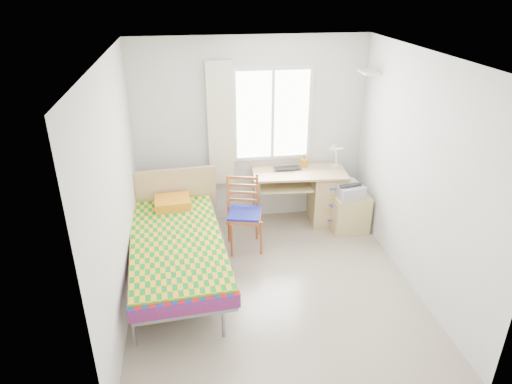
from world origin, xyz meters
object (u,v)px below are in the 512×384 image
(chair, at_px, (245,209))
(bed, at_px, (177,242))
(printer, at_px, (348,189))
(cabinet, at_px, (349,212))
(desk, at_px, (322,194))

(chair, bearing_deg, bed, -132.63)
(printer, bearing_deg, cabinet, -3.21)
(cabinet, xyz_separation_m, printer, (-0.05, -0.01, 0.36))
(desk, bearing_deg, cabinet, -38.50)
(cabinet, bearing_deg, printer, -173.66)
(chair, distance_m, cabinet, 1.54)
(chair, relative_size, cabinet, 1.80)
(desk, relative_size, printer, 2.90)
(cabinet, bearing_deg, chair, -172.63)
(desk, bearing_deg, bed, -148.21)
(bed, height_order, desk, bed)
(chair, bearing_deg, desk, 37.54)
(desk, height_order, cabinet, desk)
(desk, distance_m, printer, 0.44)
(bed, xyz_separation_m, desk, (2.05, 1.07, -0.04))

